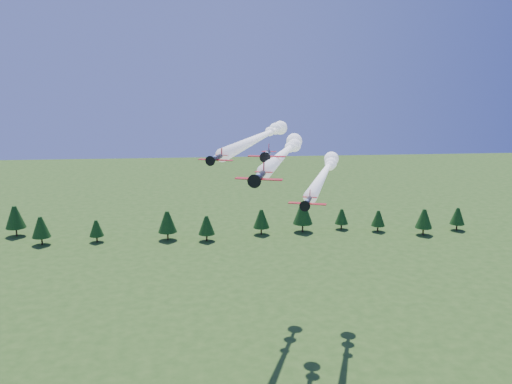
{
  "coord_description": "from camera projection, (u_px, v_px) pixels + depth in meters",
  "views": [
    {
      "loc": [
        -10.07,
        -98.06,
        62.98
      ],
      "look_at": [
        -1.1,
        0.0,
        41.1
      ],
      "focal_mm": 40.0,
      "sensor_mm": 36.0,
      "label": 1
    }
  ],
  "objects": [
    {
      "name": "treeline",
      "position": [
        226.0,
        219.0,
        213.99
      ],
      "size": [
        175.72,
        19.39,
        11.89
      ],
      "color": "#382314",
      "rests_on": "ground"
    },
    {
      "name": "plane_left",
      "position": [
        261.0,
        136.0,
        131.85
      ],
      "size": [
        23.33,
        55.61,
        3.7
      ],
      "rotation": [
        0.0,
        0.0,
        -0.35
      ],
      "color": "black",
      "rests_on": "ground"
    },
    {
      "name": "plane_lead",
      "position": [
        285.0,
        152.0,
        118.88
      ],
      "size": [
        18.45,
        47.38,
        3.7
      ],
      "rotation": [
        0.0,
        0.0,
        -0.29
      ],
      "color": "black",
      "rests_on": "ground"
    },
    {
      "name": "plane_right",
      "position": [
        325.0,
        172.0,
        129.18
      ],
      "size": [
        20.0,
        50.99,
        3.7
      ],
      "rotation": [
        0.0,
        0.0,
        -0.31
      ],
      "color": "black",
      "rests_on": "ground"
    },
    {
      "name": "plane_slot",
      "position": [
        267.0,
        154.0,
        107.02
      ],
      "size": [
        7.2,
        7.91,
        2.51
      ],
      "rotation": [
        0.0,
        0.0,
        -0.21
      ],
      "color": "black",
      "rests_on": "ground"
    }
  ]
}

